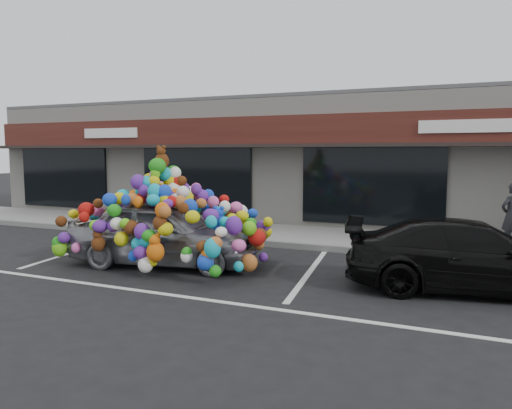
% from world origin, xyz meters
% --- Properties ---
extents(ground, '(90.00, 90.00, 0.00)m').
position_xyz_m(ground, '(0.00, 0.00, 0.00)').
color(ground, black).
rests_on(ground, ground).
extents(shop_building, '(24.00, 7.20, 4.31)m').
position_xyz_m(shop_building, '(0.00, 8.44, 2.16)').
color(shop_building, silver).
rests_on(shop_building, ground).
extents(sidewalk, '(26.00, 3.00, 0.15)m').
position_xyz_m(sidewalk, '(0.00, 4.00, 0.07)').
color(sidewalk, gray).
rests_on(sidewalk, ground).
extents(kerb, '(26.00, 0.18, 0.16)m').
position_xyz_m(kerb, '(0.00, 2.50, 0.07)').
color(kerb, slate).
rests_on(kerb, ground).
extents(parking_stripe_left, '(0.73, 4.37, 0.01)m').
position_xyz_m(parking_stripe_left, '(-3.20, 0.20, 0.00)').
color(parking_stripe_left, silver).
rests_on(parking_stripe_left, ground).
extents(parking_stripe_mid, '(0.73, 4.37, 0.01)m').
position_xyz_m(parking_stripe_mid, '(2.80, 0.20, 0.00)').
color(parking_stripe_mid, silver).
rests_on(parking_stripe_mid, ground).
extents(lane_line, '(14.00, 0.12, 0.01)m').
position_xyz_m(lane_line, '(2.00, -2.30, 0.00)').
color(lane_line, silver).
rests_on(lane_line, ground).
extents(toy_car, '(3.00, 4.66, 2.57)m').
position_xyz_m(toy_car, '(-0.29, -0.41, 0.87)').
color(toy_car, gray).
rests_on(toy_car, ground).
extents(black_sedan, '(2.55, 4.62, 1.27)m').
position_xyz_m(black_sedan, '(5.83, 0.06, 0.63)').
color(black_sedan, black).
rests_on(black_sedan, ground).
extents(pedestrian_a, '(0.69, 0.66, 1.59)m').
position_xyz_m(pedestrian_a, '(6.65, 3.84, 0.94)').
color(pedestrian_a, black).
rests_on(pedestrian_a, sidewalk).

